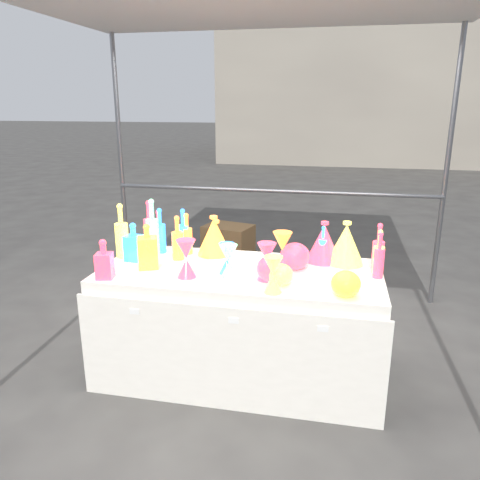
% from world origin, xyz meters
% --- Properties ---
extents(ground, '(80.00, 80.00, 0.00)m').
position_xyz_m(ground, '(0.00, 0.00, 0.00)').
color(ground, '#5C5955').
rests_on(ground, ground).
extents(display_table, '(1.84, 0.83, 0.75)m').
position_xyz_m(display_table, '(0.00, -0.01, 0.37)').
color(display_table, white).
rests_on(display_table, ground).
extents(background_building, '(14.00, 6.00, 6.00)m').
position_xyz_m(background_building, '(4.00, 14.00, 3.00)').
color(background_building, '#A89E8C').
rests_on(background_building, ground).
extents(cardboard_box_closed, '(0.62, 0.52, 0.39)m').
position_xyz_m(cardboard_box_closed, '(-0.64, 2.41, 0.20)').
color(cardboard_box_closed, olive).
rests_on(cardboard_box_closed, ground).
extents(cardboard_box_flat, '(0.79, 0.64, 0.06)m').
position_xyz_m(cardboard_box_flat, '(0.72, 2.21, 0.03)').
color(cardboard_box_flat, olive).
rests_on(cardboard_box_flat, ground).
extents(bottle_0, '(0.09, 0.09, 0.30)m').
position_xyz_m(bottle_0, '(-0.44, 0.25, 0.90)').
color(bottle_0, '#BE1135').
rests_on(bottle_0, display_table).
extents(bottle_1, '(0.08, 0.08, 0.32)m').
position_xyz_m(bottle_1, '(-0.63, 0.25, 0.91)').
color(bottle_1, green).
rests_on(bottle_1, display_table).
extents(bottle_2, '(0.10, 0.10, 0.37)m').
position_xyz_m(bottle_2, '(-0.71, 0.26, 0.94)').
color(bottle_2, '#ED5618').
rests_on(bottle_2, display_table).
extents(bottle_3, '(0.08, 0.08, 0.31)m').
position_xyz_m(bottle_3, '(-0.64, 0.26, 0.91)').
color(bottle_3, '#1F2BB5').
rests_on(bottle_3, display_table).
extents(bottle_4, '(0.09, 0.09, 0.38)m').
position_xyz_m(bottle_4, '(-0.85, 0.09, 0.94)').
color(bottle_4, '#136D77').
rests_on(bottle_4, display_table).
extents(bottle_5, '(0.11, 0.11, 0.40)m').
position_xyz_m(bottle_5, '(-0.66, 0.18, 0.95)').
color(bottle_5, '#CB2883').
rests_on(bottle_5, display_table).
extents(bottle_6, '(0.09, 0.09, 0.31)m').
position_xyz_m(bottle_6, '(-0.46, 0.12, 0.90)').
color(bottle_6, '#BE1135').
rests_on(bottle_6, display_table).
extents(bottle_7, '(0.10, 0.10, 0.33)m').
position_xyz_m(bottle_7, '(-0.46, 0.25, 0.91)').
color(bottle_7, green).
rests_on(bottle_7, display_table).
extents(decanter_0, '(0.16, 0.16, 0.30)m').
position_xyz_m(decanter_0, '(-0.59, -0.08, 0.90)').
color(decanter_0, '#BE1135').
rests_on(decanter_0, display_table).
extents(decanter_1, '(0.11, 0.11, 0.25)m').
position_xyz_m(decanter_1, '(-0.78, -0.31, 0.87)').
color(decanter_1, '#ED5618').
rests_on(decanter_1, display_table).
extents(decanter_2, '(0.12, 0.12, 0.26)m').
position_xyz_m(decanter_2, '(-0.74, 0.04, 0.88)').
color(decanter_2, green).
rests_on(decanter_2, display_table).
extents(hourglass_0, '(0.15, 0.15, 0.24)m').
position_xyz_m(hourglass_0, '(-0.30, -0.19, 0.87)').
color(hourglass_0, '#ED5618').
rests_on(hourglass_0, display_table).
extents(hourglass_1, '(0.13, 0.13, 0.23)m').
position_xyz_m(hourglass_1, '(0.19, -0.14, 0.87)').
color(hourglass_1, '#1F2BB5').
rests_on(hourglass_1, display_table).
extents(hourglass_2, '(0.14, 0.14, 0.21)m').
position_xyz_m(hourglass_2, '(0.26, -0.33, 0.86)').
color(hourglass_2, '#136D77').
rests_on(hourglass_2, display_table).
extents(hourglass_3, '(0.13, 0.13, 0.22)m').
position_xyz_m(hourglass_3, '(-0.03, -0.19, 0.86)').
color(hourglass_3, '#CB2883').
rests_on(hourglass_3, display_table).
extents(hourglass_4, '(0.15, 0.15, 0.25)m').
position_xyz_m(hourglass_4, '(0.26, 0.06, 0.87)').
color(hourglass_4, '#BE1135').
rests_on(hourglass_4, display_table).
extents(hourglass_5, '(0.10, 0.10, 0.20)m').
position_xyz_m(hourglass_5, '(-0.07, -0.08, 0.85)').
color(hourglass_5, green).
rests_on(hourglass_5, display_table).
extents(globe_0, '(0.21, 0.21, 0.13)m').
position_xyz_m(globe_0, '(0.66, -0.30, 0.82)').
color(globe_0, '#BE1135').
rests_on(globe_0, display_table).
extents(globe_1, '(0.19, 0.19, 0.12)m').
position_xyz_m(globe_1, '(0.29, -0.21, 0.81)').
color(globe_1, '#136D77').
rests_on(globe_1, display_table).
extents(globe_2, '(0.21, 0.21, 0.14)m').
position_xyz_m(globe_2, '(0.22, -0.16, 0.82)').
color(globe_2, '#ED5618').
rests_on(globe_2, display_table).
extents(globe_3, '(0.26, 0.26, 0.16)m').
position_xyz_m(globe_3, '(0.34, 0.08, 0.83)').
color(globe_3, '#1F2BB5').
rests_on(globe_3, display_table).
extents(lampshade_0, '(0.31, 0.31, 0.28)m').
position_xyz_m(lampshade_0, '(-0.25, 0.28, 0.89)').
color(lampshade_0, '#EDFF35').
rests_on(lampshade_0, display_table).
extents(lampshade_1, '(0.22, 0.22, 0.25)m').
position_xyz_m(lampshade_1, '(-0.23, 0.28, 0.88)').
color(lampshade_1, '#EDFF35').
rests_on(lampshade_1, display_table).
extents(lampshade_2, '(0.28, 0.28, 0.28)m').
position_xyz_m(lampshade_2, '(0.52, 0.28, 0.89)').
color(lampshade_2, '#1F2BB5').
rests_on(lampshade_2, display_table).
extents(lampshade_3, '(0.28, 0.28, 0.29)m').
position_xyz_m(lampshade_3, '(0.66, 0.26, 0.90)').
color(lampshade_3, '#136D77').
rests_on(lampshade_3, display_table).
extents(bottle_8, '(0.06, 0.06, 0.26)m').
position_xyz_m(bottle_8, '(0.51, 0.25, 0.88)').
color(bottle_8, green).
rests_on(bottle_8, display_table).
extents(bottle_9, '(0.10, 0.10, 0.32)m').
position_xyz_m(bottle_9, '(0.86, 0.12, 0.91)').
color(bottle_9, '#ED5618').
rests_on(bottle_9, display_table).
extents(bottle_10, '(0.08, 0.08, 0.29)m').
position_xyz_m(bottle_10, '(0.86, 0.03, 0.90)').
color(bottle_10, '#1F2BB5').
rests_on(bottle_10, display_table).
extents(bottle_11, '(0.09, 0.09, 0.30)m').
position_xyz_m(bottle_11, '(0.86, 0.06, 0.90)').
color(bottle_11, '#136D77').
rests_on(bottle_11, display_table).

